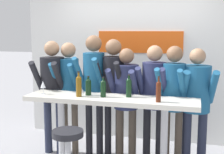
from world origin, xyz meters
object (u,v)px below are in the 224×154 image
Objects in this scene: person_center_left at (94,81)px; wine_bottle_4 at (129,87)px; person_center at (113,84)px; person_far_right at (173,92)px; person_far_left at (52,85)px; wine_bottle_3 at (88,86)px; person_left at (69,85)px; wine_bottle_2 at (159,90)px; wine_bottle_0 at (103,88)px; person_center_right at (126,92)px; wine_glass_0 at (43,85)px; person_right at (154,91)px; tasting_table at (110,111)px; bar_stool at (68,152)px; person_rightmost at (196,95)px; wine_bottle_1 at (79,85)px.

person_center_left is 6.20× the size of wine_bottle_4.
person_far_right is at bearing -1.02° from person_center.
person_far_left is 6.75× the size of wine_bottle_3.
person_left is 1.54m from wine_bottle_2.
person_center_left is 0.60m from wine_bottle_0.
person_center_left is 0.30m from person_center.
person_center_right is 1.15m from wine_glass_0.
wine_bottle_3 is (-0.80, -0.46, 0.11)m from person_right.
tasting_table is 8.73× the size of wine_bottle_3.
person_far_right reaches higher than wine_bottle_2.
bar_stool is (-0.32, -0.63, -0.34)m from tasting_table.
wine_glass_0 is (-0.92, -0.05, 0.31)m from tasting_table.
wine_glass_0 is (-1.14, -0.13, -0.01)m from wine_bottle_4.
person_right is at bearing 0.85° from person_far_left.
wine_glass_0 is (-0.52, -0.56, 0.01)m from person_center_left.
wine_glass_0 is (-1.97, -0.57, 0.15)m from person_rightmost.
wine_bottle_0 is 0.72m from wine_bottle_2.
person_center_left is at bearing 128.01° from tasting_table.
wine_glass_0 is at bearing -104.23° from person_left.
person_center reaches higher than wine_bottle_2.
bar_stool is at bearing -97.44° from person_center.
wine_bottle_0 is at bearing 70.06° from bar_stool.
wine_bottle_4 is at bearing 3.62° from wine_bottle_3.
person_far_left is 1.30m from wine_bottle_4.
tasting_table is at bearing -8.15° from wine_bottle_3.
bar_stool is at bearing -150.54° from person_rightmost.
person_center_left is at bearing 149.04° from wine_bottle_2.
person_right is at bearing 41.29° from wine_bottle_0.
wine_bottle_0 is at bearing -27.20° from person_far_left.
person_center_left is 1.16m from person_far_right.
wine_bottle_3 is at bearing 171.85° from tasting_table.
person_right is 0.63m from wine_bottle_2.
wine_bottle_4 is (0.54, 0.71, 0.66)m from bar_stool.
person_center_right is at bearing 26.57° from wine_glass_0.
person_center reaches higher than person_far_left.
wine_bottle_1 is at bearing -130.68° from wine_bottle_3.
wine_bottle_1 is at bearing 98.29° from bar_stool.
wine_bottle_0 is (0.69, -0.51, 0.08)m from person_left.
wine_bottle_4 is (0.63, 0.14, -0.02)m from wine_bottle_1.
person_far_left is 1.06× the size of person_center_right.
person_center is 1.07× the size of person_rightmost.
bar_stool is 1.27m from wine_bottle_2.
person_far_right is at bearing 76.28° from wine_bottle_2.
person_far_right is (0.86, -0.07, -0.06)m from person_center.
person_far_left is at bearing -169.70° from person_center_left.
person_far_left reaches higher than person_center_right.
person_center_right is (0.89, -0.05, -0.06)m from person_left.
person_right is 1.02× the size of person_rightmost.
wine_bottle_1 is at bearing -168.83° from person_rightmost.
wine_glass_0 is at bearing 178.07° from wine_bottle_2.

